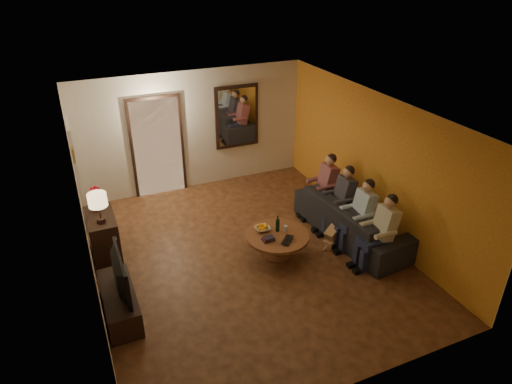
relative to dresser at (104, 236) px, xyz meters
name	(u,v)px	position (x,y,z in m)	size (l,w,h in m)	color
floor	(247,255)	(2.25, -0.97, -0.40)	(5.00, 6.00, 0.01)	#3C1F10
ceiling	(246,112)	(2.25, -0.97, 2.20)	(5.00, 6.00, 0.01)	white
back_wall	(193,131)	(2.25, 2.03, 0.90)	(5.00, 0.02, 2.60)	beige
front_wall	(352,306)	(2.25, -3.97, 0.90)	(5.00, 0.02, 2.60)	beige
left_wall	(85,222)	(-0.25, -0.97, 0.90)	(0.02, 6.00, 2.60)	beige
right_wall	(374,164)	(4.75, -0.97, 0.90)	(0.02, 6.00, 2.60)	beige
orange_accent	(373,164)	(4.74, -0.97, 0.90)	(0.01, 6.00, 2.60)	#C76D22
kitchen_doorway	(158,148)	(1.45, 2.01, 0.65)	(1.00, 0.06, 2.10)	#FFE0A5
door_trim	(158,148)	(1.45, 2.00, 0.65)	(1.12, 0.04, 2.22)	black
fridge_glimpse	(170,152)	(1.70, 2.01, 0.50)	(0.45, 0.03, 1.70)	silver
mirror_frame	(237,117)	(3.25, 1.99, 1.10)	(1.00, 0.05, 1.40)	black
mirror_glass	(237,117)	(3.25, 1.96, 1.10)	(0.86, 0.02, 1.26)	white
white_door	(78,175)	(-0.21, 1.33, 0.62)	(0.06, 0.85, 2.04)	white
framed_art	(73,153)	(-0.22, 0.33, 1.45)	(0.03, 0.28, 0.24)	#B28C33
art_canvas	(74,153)	(-0.21, 0.33, 1.45)	(0.01, 0.22, 0.18)	brown
dresser	(104,236)	(0.00, 0.00, 0.00)	(0.45, 0.91, 0.81)	black
table_lamp	(99,208)	(0.00, -0.22, 0.67)	(0.30, 0.30, 0.54)	beige
flower_vase	(96,199)	(0.00, 0.22, 0.62)	(0.14, 0.14, 0.44)	red
tv_stand	(120,302)	(0.00, -1.57, -0.19)	(0.45, 1.25, 0.42)	black
tv	(115,274)	(0.00, -1.57, 0.31)	(0.13, 1.03, 0.59)	black
sofa	(353,219)	(4.29, -1.17, -0.04)	(0.98, 2.50, 0.73)	black
person_a	(381,234)	(4.19, -2.07, 0.20)	(0.60, 0.40, 1.20)	tan
person_b	(360,217)	(4.19, -1.47, 0.20)	(0.60, 0.40, 1.20)	tan
person_c	(341,201)	(4.19, -0.87, 0.20)	(0.60, 0.40, 1.20)	tan
person_d	(324,188)	(4.19, -0.27, 0.20)	(0.60, 0.40, 1.20)	tan
dog	(336,230)	(3.85, -1.26, -0.12)	(0.56, 0.24, 0.56)	#AC8B4F
coffee_table	(277,245)	(2.72, -1.20, -0.18)	(1.09, 1.09, 0.45)	brown
bowl	(262,229)	(2.54, -0.98, 0.08)	(0.26, 0.26, 0.06)	white
oranges	(262,225)	(2.54, -0.98, 0.15)	(0.20, 0.20, 0.08)	orange
wine_bottle	(278,223)	(2.77, -1.10, 0.20)	(0.07, 0.07, 0.31)	black
wine_glass	(286,228)	(2.90, -1.15, 0.10)	(0.06, 0.06, 0.10)	silver
book_stack	(268,239)	(2.50, -1.30, 0.08)	(0.20, 0.15, 0.07)	black
laptop	(290,241)	(2.82, -1.48, 0.06)	(0.33, 0.21, 0.03)	black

